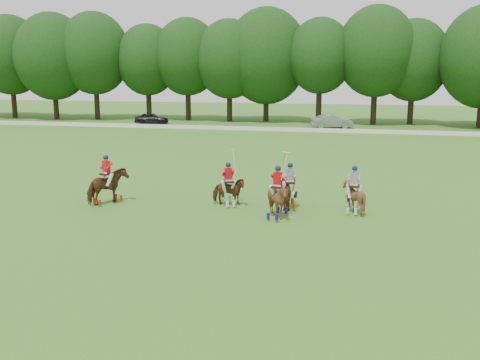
% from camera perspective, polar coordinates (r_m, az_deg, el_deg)
% --- Properties ---
extents(ground, '(180.00, 180.00, 0.00)m').
position_cam_1_polar(ground, '(21.27, -2.98, -5.87)').
color(ground, '#33651D').
rests_on(ground, ground).
extents(tree_line, '(117.98, 14.32, 14.75)m').
position_cam_1_polar(tree_line, '(67.78, 8.81, 12.93)').
color(tree_line, black).
rests_on(tree_line, ground).
extents(boundary_rail, '(120.00, 0.10, 0.44)m').
position_cam_1_polar(boundary_rail, '(58.10, 7.52, 5.32)').
color(boundary_rail, white).
rests_on(boundary_rail, ground).
extents(car_left, '(4.33, 2.27, 1.41)m').
position_cam_1_polar(car_left, '(67.36, -9.40, 6.51)').
color(car_left, black).
rests_on(car_left, ground).
extents(car_mid, '(4.95, 2.91, 1.54)m').
position_cam_1_polar(car_mid, '(62.35, 9.77, 6.17)').
color(car_mid, gray).
rests_on(car_mid, ground).
extents(polo_red_a, '(1.74, 2.24, 2.41)m').
position_cam_1_polar(polo_red_a, '(26.73, -13.98, -0.65)').
color(polo_red_a, '#4D2714').
rests_on(polo_red_a, ground).
extents(polo_red_b, '(1.74, 1.66, 2.65)m').
position_cam_1_polar(polo_red_b, '(25.65, -1.25, -1.15)').
color(polo_red_b, '#4D2714').
rests_on(polo_red_b, ground).
extents(polo_red_c, '(1.60, 1.72, 2.88)m').
position_cam_1_polar(polo_red_c, '(23.46, 4.03, -2.09)').
color(polo_red_c, '#4D2714').
rests_on(polo_red_c, ground).
extents(polo_stripe_a, '(1.12, 1.85, 2.72)m').
position_cam_1_polar(polo_stripe_a, '(25.23, 5.32, -1.31)').
color(polo_stripe_a, '#4D2714').
rests_on(polo_stripe_a, ground).
extents(polo_stripe_b, '(1.28, 1.42, 2.18)m').
position_cam_1_polar(polo_stripe_b, '(24.85, 12.02, -1.73)').
color(polo_stripe_b, '#4D2714').
rests_on(polo_stripe_b, ground).
extents(polo_ball, '(0.09, 0.09, 0.09)m').
position_cam_1_polar(polo_ball, '(23.66, 5.51, -4.01)').
color(polo_ball, white).
rests_on(polo_ball, ground).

